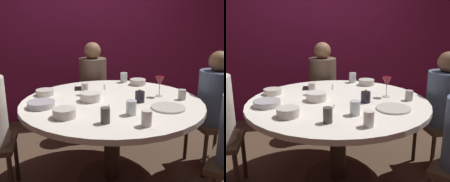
# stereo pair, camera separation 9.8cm
# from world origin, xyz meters

# --- Properties ---
(ground_plane) EXTENTS (8.00, 8.00, 0.00)m
(ground_plane) POSITION_xyz_m (0.00, 0.00, 0.00)
(ground_plane) COLOR #4C3828
(back_wall) EXTENTS (6.00, 0.10, 2.60)m
(back_wall) POSITION_xyz_m (0.00, 1.70, 1.30)
(back_wall) COLOR maroon
(back_wall) RESTS_ON ground
(dining_table) EXTENTS (1.50, 1.50, 0.75)m
(dining_table) POSITION_xyz_m (0.00, 0.00, 0.61)
(dining_table) COLOR silver
(dining_table) RESTS_ON ground
(seated_diner_back) EXTENTS (0.40, 0.40, 1.15)m
(seated_diner_back) POSITION_xyz_m (0.00, 1.00, 0.71)
(seated_diner_back) COLOR #3F2D1E
(seated_diner_back) RESTS_ON ground
(seated_diner_right) EXTENTS (0.40, 0.40, 1.13)m
(seated_diner_right) POSITION_xyz_m (0.98, 0.00, 0.70)
(seated_diner_right) COLOR #3F2D1E
(seated_diner_right) RESTS_ON ground
(candle_holder) EXTENTS (0.08, 0.08, 0.11)m
(candle_holder) POSITION_xyz_m (0.21, -0.10, 0.79)
(candle_holder) COLOR black
(candle_holder) RESTS_ON dining_table
(wine_glass) EXTENTS (0.08, 0.08, 0.18)m
(wine_glass) POSITION_xyz_m (0.43, 0.02, 0.88)
(wine_glass) COLOR silver
(wine_glass) RESTS_ON dining_table
(dinner_plate) EXTENTS (0.26, 0.26, 0.01)m
(dinner_plate) POSITION_xyz_m (0.37, -0.30, 0.75)
(dinner_plate) COLOR beige
(dinner_plate) RESTS_ON dining_table
(cell_phone) EXTENTS (0.08, 0.15, 0.01)m
(cell_phone) POSITION_xyz_m (-0.23, 0.44, 0.75)
(cell_phone) COLOR black
(cell_phone) RESTS_ON dining_table
(bowl_serving_large) EXTENTS (0.21, 0.21, 0.05)m
(bowl_serving_large) POSITION_xyz_m (-0.57, -0.05, 0.77)
(bowl_serving_large) COLOR #B7B7BC
(bowl_serving_large) RESTS_ON dining_table
(bowl_salad_center) EXTENTS (0.16, 0.16, 0.05)m
(bowl_salad_center) POSITION_xyz_m (-0.55, 0.29, 0.77)
(bowl_salad_center) COLOR beige
(bowl_salad_center) RESTS_ON dining_table
(bowl_small_white) EXTENTS (0.17, 0.17, 0.07)m
(bowl_small_white) POSITION_xyz_m (-0.18, 0.03, 0.78)
(bowl_small_white) COLOR silver
(bowl_small_white) RESTS_ON dining_table
(bowl_sauce_side) EXTENTS (0.16, 0.16, 0.06)m
(bowl_sauce_side) POSITION_xyz_m (-0.41, -0.31, 0.78)
(bowl_sauce_side) COLOR beige
(bowl_sauce_side) RESTS_ON dining_table
(bowl_rice_portion) EXTENTS (0.16, 0.16, 0.06)m
(bowl_rice_portion) POSITION_xyz_m (0.38, 0.47, 0.78)
(bowl_rice_portion) COLOR beige
(bowl_rice_portion) RESTS_ON dining_table
(cup_near_candle) EXTENTS (0.07, 0.07, 0.10)m
(cup_near_candle) POSITION_xyz_m (0.09, -0.58, 0.80)
(cup_near_candle) COLOR silver
(cup_near_candle) RESTS_ON dining_table
(cup_by_left_diner) EXTENTS (0.06, 0.06, 0.09)m
(cup_by_left_diner) POSITION_xyz_m (0.58, -0.11, 0.79)
(cup_by_left_diner) COLOR #B2ADA3
(cup_by_left_diner) RESTS_ON dining_table
(cup_by_right_diner) EXTENTS (0.06, 0.06, 0.10)m
(cup_by_right_diner) POSITION_xyz_m (-0.16, -0.47, 0.80)
(cup_by_right_diner) COLOR #4C4742
(cup_by_right_diner) RESTS_ON dining_table
(cup_center_front) EXTENTS (0.07, 0.07, 0.10)m
(cup_center_front) POSITION_xyz_m (0.05, -0.36, 0.80)
(cup_center_front) COLOR silver
(cup_center_front) RESTS_ON dining_table
(cup_far_edge) EXTENTS (0.06, 0.06, 0.10)m
(cup_far_edge) POSITION_xyz_m (-0.20, 0.22, 0.80)
(cup_far_edge) COLOR beige
(cup_far_edge) RESTS_ON dining_table
(cup_beside_wine) EXTENTS (0.07, 0.07, 0.10)m
(cup_beside_wine) POSITION_xyz_m (0.27, 0.60, 0.80)
(cup_beside_wine) COLOR silver
(cup_beside_wine) RESTS_ON dining_table
(fork_near_plate) EXTENTS (0.07, 0.18, 0.01)m
(fork_near_plate) POSITION_xyz_m (-0.08, -0.21, 0.75)
(fork_near_plate) COLOR #B7B7BC
(fork_near_plate) RESTS_ON dining_table
(knife_near_plate) EXTENTS (0.05, 0.18, 0.01)m
(knife_near_plate) POSITION_xyz_m (0.03, 0.44, 0.75)
(knife_near_plate) COLOR #B7B7BC
(knife_near_plate) RESTS_ON dining_table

